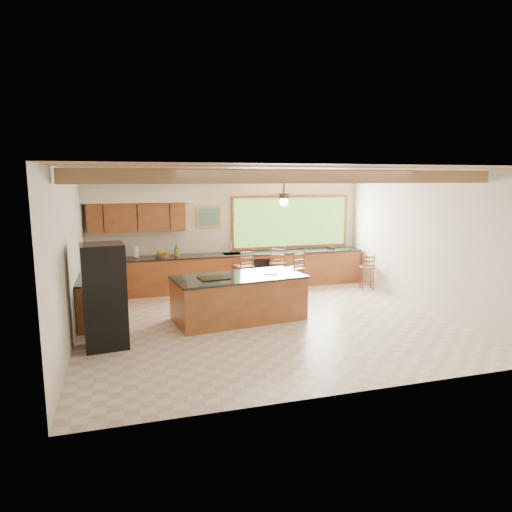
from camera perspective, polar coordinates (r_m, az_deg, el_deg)
name	(u,v)px	position (r m, az deg, el deg)	size (l,w,h in m)	color
ground	(268,322)	(9.22, 1.46, -8.20)	(7.20, 7.20, 0.00)	beige
room_shell	(250,209)	(9.38, -0.70, 5.90)	(7.27, 6.54, 3.02)	beige
counter_run	(205,276)	(11.29, -6.45, -2.50)	(7.12, 3.10, 1.24)	brown
island	(239,298)	(9.25, -2.17, -5.23)	(2.72, 1.54, 0.92)	brown
refrigerator	(104,296)	(8.08, -18.43, -4.76)	(0.75, 0.74, 1.77)	black
bar_stool_a	(244,267)	(11.15, -1.54, -1.39)	(0.50, 0.50, 1.17)	brown
bar_stool_b	(279,264)	(11.58, 2.85, -0.97)	(0.54, 0.54, 1.17)	brown
bar_stool_c	(294,270)	(10.83, 4.83, -1.72)	(0.56, 0.56, 1.18)	brown
bar_stool_d	(368,268)	(12.03, 13.86, -1.46)	(0.43, 0.43, 0.96)	brown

